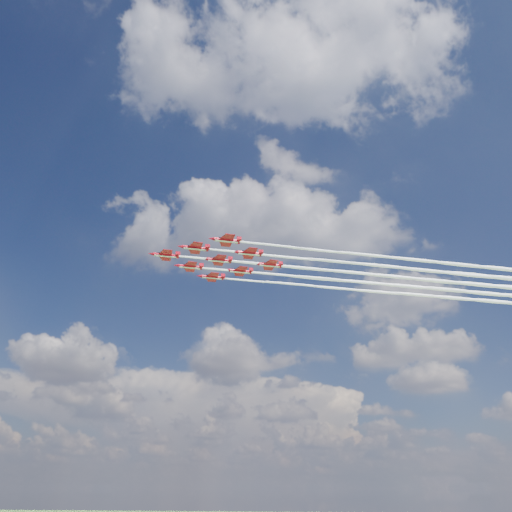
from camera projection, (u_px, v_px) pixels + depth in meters
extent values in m
cylinder|color=#AC091A|center=(165.00, 255.00, 163.33)|extent=(7.41, 3.84, 1.04)
cone|color=#AC091A|center=(151.00, 254.00, 162.36)|extent=(2.15, 1.68, 1.04)
cone|color=#AC091A|center=(179.00, 256.00, 164.23)|extent=(1.67, 1.42, 0.95)
ellipsoid|color=black|center=(160.00, 253.00, 163.12)|extent=(2.15, 1.54, 0.68)
cube|color=#AC091A|center=(167.00, 255.00, 163.40)|extent=(6.11, 9.21, 0.13)
cube|color=#AC091A|center=(177.00, 256.00, 164.10)|extent=(2.52, 3.66, 0.11)
cube|color=#AC091A|center=(178.00, 254.00, 164.49)|extent=(1.45, 0.70, 1.71)
cube|color=silver|center=(165.00, 256.00, 163.12)|extent=(6.90, 3.48, 0.11)
cylinder|color=#AC091A|center=(195.00, 248.00, 158.43)|extent=(7.41, 3.84, 1.04)
cone|color=#AC091A|center=(180.00, 246.00, 157.47)|extent=(2.15, 1.68, 1.04)
cone|color=#AC091A|center=(209.00, 249.00, 159.33)|extent=(1.67, 1.42, 0.95)
ellipsoid|color=black|center=(189.00, 246.00, 158.23)|extent=(2.15, 1.54, 0.68)
cube|color=#AC091A|center=(196.00, 248.00, 158.51)|extent=(6.11, 9.21, 0.13)
cube|color=#AC091A|center=(207.00, 249.00, 159.20)|extent=(2.52, 3.66, 0.11)
cube|color=#AC091A|center=(208.00, 247.00, 159.60)|extent=(1.45, 0.70, 1.71)
cube|color=silver|center=(195.00, 249.00, 158.23)|extent=(6.90, 3.48, 0.11)
cylinder|color=#AC091A|center=(190.00, 267.00, 171.80)|extent=(7.41, 3.84, 1.04)
cone|color=#AC091A|center=(176.00, 265.00, 170.84)|extent=(2.15, 1.68, 1.04)
cone|color=#AC091A|center=(203.00, 268.00, 172.71)|extent=(1.67, 1.42, 0.95)
ellipsoid|color=black|center=(184.00, 265.00, 171.60)|extent=(2.15, 1.54, 0.68)
cube|color=#AC091A|center=(191.00, 267.00, 171.88)|extent=(6.11, 9.21, 0.13)
cube|color=#AC091A|center=(201.00, 268.00, 172.57)|extent=(2.52, 3.66, 0.11)
cube|color=#AC091A|center=(201.00, 265.00, 172.97)|extent=(1.45, 0.70, 1.71)
cube|color=silver|center=(190.00, 268.00, 171.60)|extent=(6.90, 3.48, 0.11)
cylinder|color=#AC091A|center=(226.00, 240.00, 153.53)|extent=(7.41, 3.84, 1.04)
cone|color=#AC091A|center=(211.00, 239.00, 152.57)|extent=(2.15, 1.68, 1.04)
cone|color=#AC091A|center=(241.00, 242.00, 154.44)|extent=(1.67, 1.42, 0.95)
ellipsoid|color=black|center=(220.00, 238.00, 153.33)|extent=(2.15, 1.54, 0.68)
cube|color=#AC091A|center=(228.00, 240.00, 153.61)|extent=(6.11, 9.21, 0.13)
cube|color=#AC091A|center=(238.00, 241.00, 154.30)|extent=(2.52, 3.66, 0.11)
cube|color=#AC091A|center=(239.00, 239.00, 154.70)|extent=(1.45, 0.70, 1.71)
cube|color=silver|center=(226.00, 242.00, 153.33)|extent=(6.90, 3.48, 0.11)
cylinder|color=#AC091A|center=(219.00, 260.00, 166.91)|extent=(7.41, 3.84, 1.04)
cone|color=#AC091A|center=(205.00, 259.00, 165.94)|extent=(2.15, 1.68, 1.04)
cone|color=#AC091A|center=(232.00, 261.00, 167.81)|extent=(1.67, 1.42, 0.95)
ellipsoid|color=black|center=(213.00, 258.00, 166.70)|extent=(2.15, 1.54, 0.68)
cube|color=#AC091A|center=(220.00, 260.00, 166.98)|extent=(6.11, 9.21, 0.13)
cube|color=#AC091A|center=(230.00, 261.00, 167.68)|extent=(2.52, 3.66, 0.11)
cube|color=#AC091A|center=(230.00, 259.00, 168.08)|extent=(1.45, 0.70, 1.71)
cube|color=silver|center=(219.00, 261.00, 166.71)|extent=(6.90, 3.48, 0.11)
cylinder|color=#AC091A|center=(212.00, 277.00, 180.28)|extent=(7.41, 3.84, 1.04)
cone|color=#AC091A|center=(199.00, 276.00, 179.32)|extent=(2.15, 1.68, 1.04)
cone|color=#AC091A|center=(224.00, 278.00, 181.18)|extent=(1.67, 1.42, 0.95)
ellipsoid|color=black|center=(207.00, 275.00, 180.07)|extent=(2.15, 1.54, 0.68)
cube|color=#AC091A|center=(213.00, 277.00, 180.35)|extent=(6.11, 9.21, 0.13)
cube|color=#AC091A|center=(222.00, 278.00, 181.05)|extent=(2.52, 3.66, 0.11)
cube|color=#AC091A|center=(223.00, 276.00, 181.45)|extent=(1.45, 0.70, 1.71)
cube|color=silver|center=(212.00, 278.00, 180.08)|extent=(6.90, 3.48, 0.11)
cylinder|color=#AC091A|center=(249.00, 253.00, 162.01)|extent=(7.41, 3.84, 1.04)
cone|color=#AC091A|center=(235.00, 252.00, 161.05)|extent=(2.15, 1.68, 1.04)
cone|color=#AC091A|center=(262.00, 254.00, 162.92)|extent=(1.67, 1.42, 0.95)
ellipsoid|color=black|center=(243.00, 251.00, 161.81)|extent=(2.15, 1.54, 0.68)
cube|color=#AC091A|center=(251.00, 253.00, 162.09)|extent=(6.11, 9.21, 0.13)
cube|color=#AC091A|center=(260.00, 254.00, 162.78)|extent=(2.52, 3.66, 0.11)
cube|color=#AC091A|center=(261.00, 252.00, 163.18)|extent=(1.45, 0.70, 1.71)
cube|color=silver|center=(249.00, 254.00, 161.81)|extent=(6.90, 3.48, 0.11)
cylinder|color=#AC091A|center=(240.00, 271.00, 175.38)|extent=(7.41, 3.84, 1.04)
cone|color=#AC091A|center=(227.00, 270.00, 174.42)|extent=(2.15, 1.68, 1.04)
cone|color=#AC091A|center=(252.00, 272.00, 176.29)|extent=(1.67, 1.42, 0.95)
ellipsoid|color=black|center=(235.00, 270.00, 175.18)|extent=(2.15, 1.54, 0.68)
cube|color=#AC091A|center=(241.00, 271.00, 175.46)|extent=(6.11, 9.21, 0.13)
cube|color=#AC091A|center=(251.00, 272.00, 176.15)|extent=(2.52, 3.66, 0.11)
cube|color=#AC091A|center=(251.00, 270.00, 176.55)|extent=(1.45, 0.70, 1.71)
cube|color=silver|center=(240.00, 272.00, 175.18)|extent=(6.90, 3.48, 0.11)
cylinder|color=#AC091A|center=(270.00, 265.00, 170.49)|extent=(7.41, 3.84, 1.04)
cone|color=#AC091A|center=(256.00, 264.00, 169.53)|extent=(2.15, 1.68, 1.04)
cone|color=#AC091A|center=(282.00, 266.00, 171.39)|extent=(1.67, 1.42, 0.95)
ellipsoid|color=black|center=(264.00, 263.00, 170.28)|extent=(2.15, 1.54, 0.68)
cube|color=#AC091A|center=(271.00, 265.00, 170.56)|extent=(6.11, 9.21, 0.13)
cube|color=#AC091A|center=(280.00, 266.00, 171.26)|extent=(2.52, 3.66, 0.11)
cube|color=#AC091A|center=(281.00, 264.00, 171.66)|extent=(1.45, 0.70, 1.71)
cube|color=silver|center=(270.00, 266.00, 170.29)|extent=(6.90, 3.48, 0.11)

